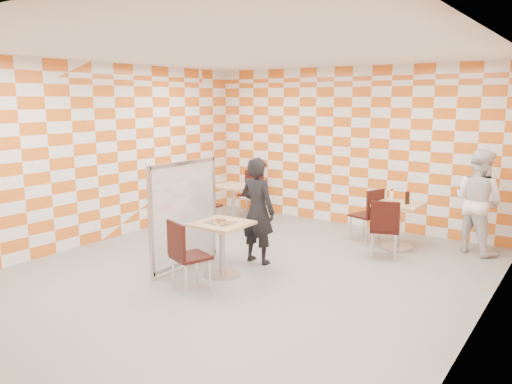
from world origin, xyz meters
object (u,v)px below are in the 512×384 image
at_px(partition, 184,214).
at_px(soda_bottle, 407,198).
at_px(chair_empty_near, 204,202).
at_px(sport_bottle, 392,195).
at_px(chair_second_side, 370,211).
at_px(chair_main_front, 184,251).
at_px(empty_table, 233,197).
at_px(man_dark, 258,211).
at_px(man_white, 478,201).
at_px(second_table, 398,218).
at_px(chair_empty_far, 252,189).
at_px(main_table, 222,240).
at_px(chair_second_front, 385,225).

bearing_deg(partition, soda_bottle, 48.79).
relative_size(chair_empty_near, sport_bottle, 4.62).
bearing_deg(chair_second_side, chair_main_front, -106.84).
distance_m(empty_table, chair_empty_near, 0.79).
xyz_separation_m(man_dark, man_white, (2.56, 2.38, 0.03)).
bearing_deg(second_table, man_white, 24.87).
xyz_separation_m(chair_second_side, chair_empty_far, (-2.83, 0.59, 0.00)).
bearing_deg(chair_empty_far, empty_table, -82.32).
bearing_deg(soda_bottle, chair_second_side, 175.89).
relative_size(empty_table, soda_bottle, 3.26).
xyz_separation_m(main_table, sport_bottle, (1.38, 2.76, 0.33)).
bearing_deg(partition, man_dark, 46.49).
distance_m(partition, man_white, 4.56).
bearing_deg(chair_empty_far, man_dark, -53.49).
distance_m(chair_main_front, man_dark, 1.52).
relative_size(chair_second_side, chair_empty_near, 1.00).
relative_size(empty_table, chair_empty_far, 0.81).
xyz_separation_m(main_table, chair_main_front, (0.01, -0.76, 0.04)).
bearing_deg(empty_table, chair_empty_far, 97.68).
xyz_separation_m(chair_empty_near, man_white, (4.40, 1.45, 0.28)).
bearing_deg(chair_empty_far, chair_empty_near, -89.15).
xyz_separation_m(partition, sport_bottle, (2.03, 2.80, 0.05)).
xyz_separation_m(empty_table, chair_second_side, (2.73, 0.22, 0.04)).
bearing_deg(second_table, soda_bottle, 5.37).
bearing_deg(man_dark, chair_main_front, 90.54).
xyz_separation_m(empty_table, chair_empty_near, (-0.08, -0.78, 0.04)).
bearing_deg(man_white, man_dark, 66.90).
distance_m(empty_table, chair_empty_far, 0.81).
distance_m(man_white, soda_bottle, 1.08).
xyz_separation_m(chair_second_side, chair_empty_near, (-2.81, -1.00, 0.00)).
bearing_deg(empty_table, sport_bottle, 5.66).
bearing_deg(second_table, partition, -129.77).
distance_m(partition, man_dark, 1.07).
distance_m(empty_table, partition, 2.71).
distance_m(main_table, chair_second_side, 2.87).
bearing_deg(man_dark, empty_table, -40.99).
bearing_deg(sport_bottle, chair_empty_near, -160.89).
distance_m(chair_second_front, partition, 2.98).
bearing_deg(chair_second_side, sport_bottle, 14.59).
height_order(chair_second_front, chair_empty_near, same).
bearing_deg(partition, empty_table, 112.34).
distance_m(main_table, chair_empty_near, 2.43).
relative_size(main_table, man_dark, 0.48).
relative_size(partition, sport_bottle, 7.75).
height_order(empty_table, soda_bottle, soda_bottle).
xyz_separation_m(second_table, partition, (-2.21, -2.65, 0.28)).
distance_m(chair_empty_near, man_dark, 2.08).
bearing_deg(man_dark, chair_second_front, -138.88).
distance_m(partition, soda_bottle, 3.54).
xyz_separation_m(empty_table, man_white, (4.31, 0.66, 0.31)).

